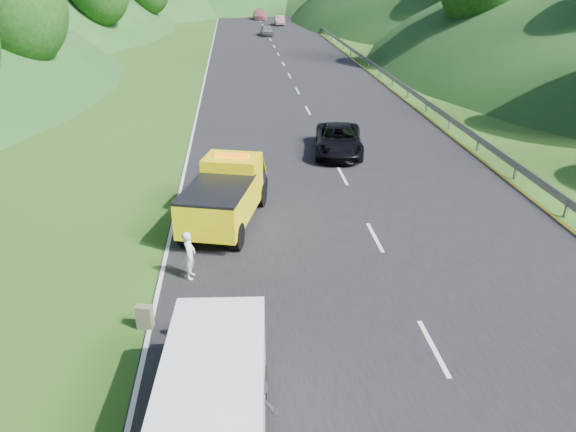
{
  "coord_description": "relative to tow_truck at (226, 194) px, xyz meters",
  "views": [
    {
      "loc": [
        -1.51,
        -12.61,
        8.46
      ],
      "look_at": [
        -0.03,
        3.19,
        1.3
      ],
      "focal_mm": 35.0,
      "sensor_mm": 36.0,
      "label": 1
    }
  ],
  "objects": [
    {
      "name": "passing_suv",
      "position": [
        5.36,
        7.59,
        -1.12
      ],
      "size": [
        2.88,
        5.05,
        1.33
      ],
      "primitive_type": "imported",
      "rotation": [
        0.0,
        0.0,
        -0.15
      ],
      "color": "black",
      "rests_on": "ground"
    },
    {
      "name": "tree_line_right",
      "position": [
        24.98,
        54.35,
        -1.12
      ],
      "size": [
        14.0,
        140.0,
        14.0
      ],
      "primitive_type": null,
      "color": "#29581A",
      "rests_on": "ground"
    },
    {
      "name": "ground",
      "position": [
        1.98,
        -5.65,
        -1.12
      ],
      "size": [
        320.0,
        320.0,
        0.0
      ],
      "primitive_type": "plane",
      "color": "#38661E",
      "rests_on": "ground"
    },
    {
      "name": "woman",
      "position": [
        -1.03,
        -3.72,
        -1.12
      ],
      "size": [
        0.44,
        0.57,
        1.47
      ],
      "primitive_type": "imported",
      "rotation": [
        0.0,
        0.0,
        1.47
      ],
      "color": "silver",
      "rests_on": "ground"
    },
    {
      "name": "road_surface",
      "position": [
        4.98,
        34.35,
        -1.11
      ],
      "size": [
        14.0,
        200.0,
        0.02
      ],
      "primitive_type": "cube",
      "color": "black",
      "rests_on": "ground"
    },
    {
      "name": "tree_line_left",
      "position": [
        -17.02,
        54.35,
        -1.12
      ],
      "size": [
        14.0,
        140.0,
        14.0
      ],
      "primitive_type": null,
      "color": "#29581A",
      "rests_on": "ground"
    },
    {
      "name": "suitcase",
      "position": [
        -2.02,
        -6.15,
        -0.79
      ],
      "size": [
        0.44,
        0.31,
        0.65
      ],
      "primitive_type": "cube",
      "rotation": [
        0.0,
        0.0,
        -0.24
      ],
      "color": "#5D5D46",
      "rests_on": "ground"
    },
    {
      "name": "guardrail",
      "position": [
        12.28,
        46.85,
        -1.12
      ],
      "size": [
        0.06,
        140.0,
        1.52
      ],
      "primitive_type": "cube",
      "color": "gray",
      "rests_on": "ground"
    },
    {
      "name": "dist_car_b",
      "position": [
        7.5,
        69.87,
        -1.12
      ],
      "size": [
        1.39,
        3.99,
        1.31
      ],
      "primitive_type": "imported",
      "color": "#7A515D",
      "rests_on": "ground"
    },
    {
      "name": "hills_backdrop",
      "position": [
        8.48,
        129.05,
        -1.12
      ],
      "size": [
        201.0,
        288.6,
        44.0
      ],
      "primitive_type": null,
      "color": "#2D5B23",
      "rests_on": "ground"
    },
    {
      "name": "child",
      "position": [
        -0.87,
        -6.85,
        -1.12
      ],
      "size": [
        0.51,
        0.42,
        0.94
      ],
      "primitive_type": "imported",
      "rotation": [
        0.0,
        0.0,
        -0.16
      ],
      "color": "#D1C36F",
      "rests_on": "ground"
    },
    {
      "name": "dist_car_a",
      "position": [
        4.81,
        56.85,
        -1.12
      ],
      "size": [
        1.52,
        3.78,
        1.29
      ],
      "primitive_type": "imported",
      "color": "#54545A",
      "rests_on": "ground"
    },
    {
      "name": "white_van",
      "position": [
        -0.13,
        -10.27,
        0.03
      ],
      "size": [
        3.14,
        5.85,
        2.03
      ],
      "rotation": [
        0.0,
        0.0,
        -0.06
      ],
      "color": "black",
      "rests_on": "ground"
    },
    {
      "name": "tow_truck",
      "position": [
        0.0,
        0.0,
        0.0
      ],
      "size": [
        3.25,
        5.64,
        2.29
      ],
      "rotation": [
        0.0,
        0.0,
        -0.26
      ],
      "color": "black",
      "rests_on": "ground"
    },
    {
      "name": "dist_car_c",
      "position": [
        5.02,
        79.79,
        -1.12
      ],
      "size": [
        2.12,
        5.2,
        1.51
      ],
      "primitive_type": "imported",
      "color": "#A45258",
      "rests_on": "ground"
    }
  ]
}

